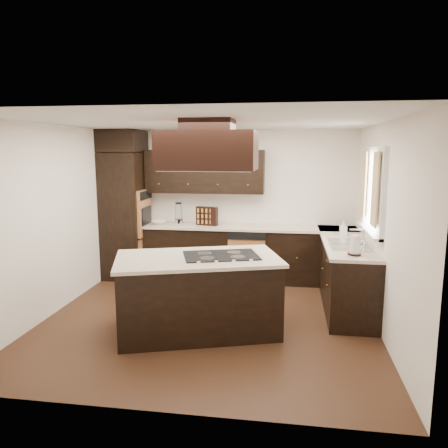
{
  "coord_description": "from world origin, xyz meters",
  "views": [
    {
      "loc": [
        0.99,
        -5.32,
        2.17
      ],
      "look_at": [
        0.1,
        0.6,
        1.15
      ],
      "focal_mm": 35.0,
      "sensor_mm": 36.0,
      "label": 1
    }
  ],
  "objects": [
    {
      "name": "soap_bottle",
      "position": [
        1.79,
        1.21,
        1.03
      ],
      "size": [
        0.1,
        0.11,
        0.22
      ],
      "primitive_type": "imported",
      "rotation": [
        0.0,
        0.0,
        0.08
      ],
      "color": "silver",
      "rests_on": "countertop_right"
    },
    {
      "name": "dishwasher_front",
      "position": [
        0.33,
        1.5,
        0.4
      ],
      "size": [
        0.6,
        0.05,
        0.72
      ],
      "primitive_type": "cube",
      "color": "#C07B46",
      "rests_on": "floor"
    },
    {
      "name": "oven_column",
      "position": [
        -1.78,
        1.71,
        1.06
      ],
      "size": [
        0.65,
        0.75,
        2.12
      ],
      "primitive_type": "cube",
      "color": "black",
      "rests_on": "floor"
    },
    {
      "name": "paper_towel",
      "position": [
        1.78,
        -0.04,
        1.04
      ],
      "size": [
        0.12,
        0.12,
        0.24
      ],
      "primitive_type": "cylinder",
      "rotation": [
        0.0,
        0.0,
        -0.03
      ],
      "color": "silver",
      "rests_on": "countertop_right"
    },
    {
      "name": "island_top",
      "position": [
        -0.06,
        -0.4,
        0.9
      ],
      "size": [
        2.15,
        1.61,
        0.04
      ],
      "primitive_type": "cube",
      "rotation": [
        0.0,
        0.0,
        0.31
      ],
      "color": "beige",
      "rests_on": "island"
    },
    {
      "name": "blender_base",
      "position": [
        -0.84,
        1.72,
        0.97
      ],
      "size": [
        0.15,
        0.15,
        0.1
      ],
      "primitive_type": "cylinder",
      "color": "silver",
      "rests_on": "countertop_back"
    },
    {
      "name": "countertop_back",
      "position": [
        0.03,
        1.79,
        0.9
      ],
      "size": [
        2.93,
        0.63,
        0.04
      ],
      "primitive_type": "cube",
      "color": "beige",
      "rests_on": "base_cabinets_back"
    },
    {
      "name": "base_cabinets_back",
      "position": [
        0.03,
        1.8,
        0.44
      ],
      "size": [
        2.93,
        0.6,
        0.88
      ],
      "primitive_type": "cube",
      "color": "black",
      "rests_on": "floor"
    },
    {
      "name": "curtain_right",
      "position": [
        2.01,
        0.97,
        1.7
      ],
      "size": [
        0.02,
        0.34,
        0.9
      ],
      "primitive_type": "cube",
      "color": "#F2E7B6",
      "rests_on": "wall_right"
    },
    {
      "name": "sink_rim",
      "position": [
        1.8,
        0.55,
        0.92
      ],
      "size": [
        0.52,
        0.84,
        0.01
      ],
      "primitive_type": "cube",
      "color": "silver",
      "rests_on": "countertop_right"
    },
    {
      "name": "range_hood",
      "position": [
        0.1,
        -0.55,
        2.16
      ],
      "size": [
        1.05,
        0.72,
        0.42
      ],
      "primitive_type": "cube",
      "color": "black",
      "rests_on": "ceiling"
    },
    {
      "name": "curtain_left",
      "position": [
        2.01,
        0.13,
        1.7
      ],
      "size": [
        0.02,
        0.34,
        0.9
      ],
      "primitive_type": "cube",
      "color": "#F2E7B6",
      "rests_on": "wall_right"
    },
    {
      "name": "wall_front",
      "position": [
        0.0,
        -2.11,
        1.25
      ],
      "size": [
        4.2,
        0.02,
        2.5
      ],
      "primitive_type": "cube",
      "color": "white",
      "rests_on": "ground"
    },
    {
      "name": "wall_back",
      "position": [
        0.0,
        2.11,
        1.25
      ],
      "size": [
        4.2,
        0.02,
        2.5
      ],
      "primitive_type": "cube",
      "color": "white",
      "rests_on": "ground"
    },
    {
      "name": "wall_oven_face",
      "position": [
        -1.43,
        1.71,
        1.12
      ],
      "size": [
        0.05,
        0.62,
        0.78
      ],
      "primitive_type": "cube",
      "color": "#C07B46",
      "rests_on": "oven_column"
    },
    {
      "name": "island",
      "position": [
        -0.06,
        -0.4,
        0.44
      ],
      "size": [
        2.06,
        1.52,
        0.88
      ],
      "primitive_type": "cube",
      "rotation": [
        0.0,
        0.0,
        0.31
      ],
      "color": "black",
      "rests_on": "floor"
    },
    {
      "name": "floor",
      "position": [
        0.0,
        0.0,
        -0.01
      ],
      "size": [
        4.2,
        4.2,
        0.02
      ],
      "primitive_type": "cube",
      "color": "#52301C",
      "rests_on": "ground"
    },
    {
      "name": "upper_cabinets",
      "position": [
        -0.43,
        1.93,
        1.81
      ],
      "size": [
        2.0,
        0.34,
        0.72
      ],
      "primitive_type": "cube",
      "color": "black",
      "rests_on": "wall_back"
    },
    {
      "name": "ceiling",
      "position": [
        0.0,
        0.0,
        2.51
      ],
      "size": [
        4.2,
        4.2,
        0.02
      ],
      "primitive_type": "cube",
      "color": "silver",
      "rests_on": "ground"
    },
    {
      "name": "cooktop",
      "position": [
        0.2,
        -0.32,
        0.93
      ],
      "size": [
        1.01,
        0.82,
        0.01
      ],
      "primitive_type": "cube",
      "rotation": [
        0.0,
        0.0,
        0.31
      ],
      "color": "black",
      "rests_on": "island_top"
    },
    {
      "name": "wall_right",
      "position": [
        2.11,
        0.0,
        1.25
      ],
      "size": [
        0.02,
        4.2,
        2.5
      ],
      "primitive_type": "cube",
      "color": "white",
      "rests_on": "ground"
    },
    {
      "name": "blender_pitcher",
      "position": [
        -0.84,
        1.72,
        1.15
      ],
      "size": [
        0.13,
        0.13,
        0.26
      ],
      "primitive_type": "cone",
      "color": "silver",
      "rests_on": "blender_base"
    },
    {
      "name": "spice_rack",
      "position": [
        -0.37,
        1.77,
        1.08
      ],
      "size": [
        0.39,
        0.2,
        0.31
      ],
      "primitive_type": "cube",
      "rotation": [
        0.0,
        0.0,
        -0.3
      ],
      "color": "black",
      "rests_on": "countertop_back"
    },
    {
      "name": "window_frame",
      "position": [
        2.07,
        0.55,
        1.65
      ],
      "size": [
        0.06,
        1.32,
        1.12
      ],
      "primitive_type": "cube",
      "color": "silver",
      "rests_on": "wall_right"
    },
    {
      "name": "countertop_right",
      "position": [
        1.79,
        0.9,
        0.9
      ],
      "size": [
        0.63,
        2.4,
        0.04
      ],
      "primitive_type": "cube",
      "color": "beige",
      "rests_on": "base_cabinets_right"
    },
    {
      "name": "wall_left",
      "position": [
        -2.11,
        0.0,
        1.25
      ],
      "size": [
        0.02,
        4.2,
        2.5
      ],
      "primitive_type": "cube",
      "color": "white",
      "rests_on": "ground"
    },
    {
      "name": "window_pane",
      "position": [
        2.1,
        0.55,
        1.65
      ],
      "size": [
        0.0,
        1.2,
        1.0
      ],
      "primitive_type": "cube",
      "color": "white",
      "rests_on": "wall_right"
    },
    {
      "name": "mixing_bowl",
      "position": [
        -1.18,
        1.74,
        0.95
      ],
      "size": [
        0.28,
        0.28,
        0.06
      ],
      "primitive_type": "imported",
      "rotation": [
        0.0,
        0.0,
        -0.06
      ],
      "color": "silver",
      "rests_on": "countertop_back"
    },
    {
      "name": "base_cabinets_right",
      "position": [
        1.8,
        0.9,
        0.44
      ],
      "size": [
        0.6,
        2.4,
        0.88
      ],
      "primitive_type": "cube",
      "color": "black",
      "rests_on": "floor"
    },
    {
      "name": "hood_duct",
      "position": [
        0.1,
        -0.55,
        2.44
      ],
      "size": [
        0.55,
        0.5,
        0.13
      ],
      "primitive_type": "cube",
      "color": "black",
      "rests_on": "ceiling"
    }
  ]
}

